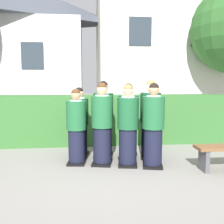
{
  "coord_description": "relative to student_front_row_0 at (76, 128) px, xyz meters",
  "views": [
    {
      "loc": [
        -0.55,
        -5.01,
        1.69
      ],
      "look_at": [
        0.0,
        0.27,
        1.05
      ],
      "focal_mm": 40.66,
      "sensor_mm": 36.0,
      "label": 1
    }
  ],
  "objects": [
    {
      "name": "school_building_main",
      "position": [
        3.63,
        7.04,
        3.13
      ],
      "size": [
        5.96,
        4.49,
        7.56
      ],
      "color": "silver",
      "rests_on": "ground"
    },
    {
      "name": "hedge",
      "position": [
        0.75,
        1.65,
        -0.07
      ],
      "size": [
        7.0,
        0.7,
        1.32
      ],
      "color": "#33662D",
      "rests_on": "ground"
    },
    {
      "name": "student_rear_row_1",
      "position": [
        0.59,
        0.45,
        0.08
      ],
      "size": [
        0.49,
        0.58,
        1.71
      ],
      "color": "black",
      "rests_on": "ground"
    },
    {
      "name": "student_front_row_0",
      "position": [
        0.0,
        0.0,
        0.0
      ],
      "size": [
        0.41,
        0.49,
        1.55
      ],
      "color": "black",
      "rests_on": "ground"
    },
    {
      "name": "school_building_annex",
      "position": [
        -3.6,
        7.52,
        2.66
      ],
      "size": [
        7.69,
        3.66,
        6.61
      ],
      "color": "silver",
      "rests_on": "ground"
    },
    {
      "name": "student_rear_row_3",
      "position": [
        1.61,
        0.26,
        0.09
      ],
      "size": [
        0.48,
        0.58,
        1.72
      ],
      "color": "black",
      "rests_on": "ground"
    },
    {
      "name": "ground_plane",
      "position": [
        0.75,
        -0.15,
        -0.74
      ],
      "size": [
        60.0,
        60.0,
        0.0
      ],
      "primitive_type": "plane",
      "color": "gray"
    },
    {
      "name": "student_rear_row_0",
      "position": [
        0.05,
        0.55,
        0.01
      ],
      "size": [
        0.45,
        0.51,
        1.56
      ],
      "color": "black",
      "rests_on": "ground"
    },
    {
      "name": "student_rear_row_2",
      "position": [
        1.13,
        0.32,
        0.05
      ],
      "size": [
        0.5,
        0.57,
        1.65
      ],
      "color": "black",
      "rests_on": "ground"
    },
    {
      "name": "student_front_row_1",
      "position": [
        0.52,
        -0.09,
        0.06
      ],
      "size": [
        0.48,
        0.55,
        1.67
      ],
      "color": "black",
      "rests_on": "ground"
    },
    {
      "name": "student_front_row_2",
      "position": [
        1.03,
        -0.21,
        0.04
      ],
      "size": [
        0.45,
        0.55,
        1.64
      ],
      "color": "black",
      "rests_on": "ground"
    },
    {
      "name": "student_front_row_3",
      "position": [
        1.52,
        -0.34,
        0.06
      ],
      "size": [
        0.48,
        0.56,
        1.67
      ],
      "color": "black",
      "rests_on": "ground"
    }
  ]
}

